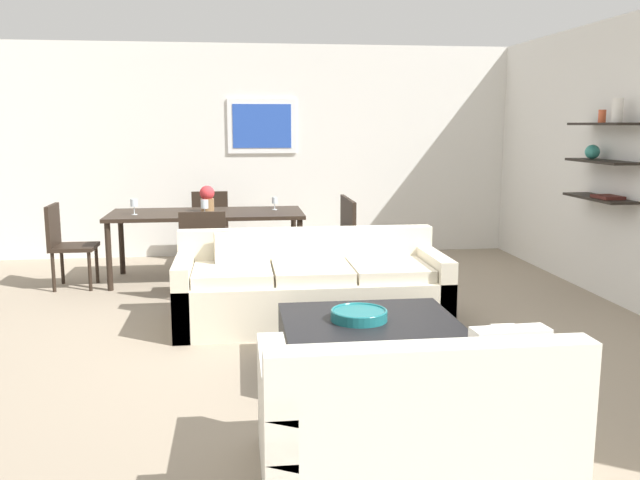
{
  "coord_description": "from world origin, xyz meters",
  "views": [
    {
      "loc": [
        -0.58,
        -5.22,
        1.7
      ],
      "look_at": [
        0.1,
        0.2,
        0.75
      ],
      "focal_mm": 37.58,
      "sensor_mm": 36.0,
      "label": 1
    }
  ],
  "objects_px": {
    "dining_chair_foot": "(204,249)",
    "wine_glass_foot": "(205,205)",
    "coffee_table": "(369,346)",
    "dining_table": "(207,218)",
    "sofa_beige": "(310,290)",
    "dining_chair_right_near": "(341,235)",
    "dining_chair_head": "(210,223)",
    "centerpiece_vase": "(207,198)",
    "wine_glass_left_near": "(134,203)",
    "dining_chair_left_near": "(65,240)",
    "loveseat_white": "(411,419)",
    "dining_chair_right_far": "(335,229)",
    "decorative_bowl": "(359,314)",
    "wine_glass_right_far": "(275,201)"
  },
  "relations": [
    {
      "from": "dining_chair_foot",
      "to": "dining_chair_right_near",
      "type": "distance_m",
      "value": 1.59
    },
    {
      "from": "decorative_bowl",
      "to": "dining_chair_left_near",
      "type": "bearing_deg",
      "value": 132.72
    },
    {
      "from": "dining_chair_foot",
      "to": "wine_glass_left_near",
      "type": "xyz_separation_m",
      "value": [
        -0.75,
        0.75,
        0.37
      ]
    },
    {
      "from": "dining_table",
      "to": "wine_glass_foot",
      "type": "relative_size",
      "value": 11.63
    },
    {
      "from": "dining_chair_right_far",
      "to": "centerpiece_vase",
      "type": "xyz_separation_m",
      "value": [
        -1.44,
        -0.17,
        0.4
      ]
    },
    {
      "from": "loveseat_white",
      "to": "centerpiece_vase",
      "type": "bearing_deg",
      "value": 104.43
    },
    {
      "from": "sofa_beige",
      "to": "dining_chair_right_near",
      "type": "xyz_separation_m",
      "value": [
        0.51,
        1.58,
        0.21
      ]
    },
    {
      "from": "decorative_bowl",
      "to": "dining_table",
      "type": "distance_m",
      "value": 3.23
    },
    {
      "from": "dining_chair_right_near",
      "to": "wine_glass_right_far",
      "type": "bearing_deg",
      "value": 155.74
    },
    {
      "from": "dining_chair_foot",
      "to": "centerpiece_vase",
      "type": "relative_size",
      "value": 3.07
    },
    {
      "from": "wine_glass_foot",
      "to": "sofa_beige",
      "type": "bearing_deg",
      "value": -55.94
    },
    {
      "from": "dining_chair_head",
      "to": "centerpiece_vase",
      "type": "distance_m",
      "value": 0.92
    },
    {
      "from": "dining_chair_foot",
      "to": "wine_glass_foot",
      "type": "distance_m",
      "value": 0.6
    },
    {
      "from": "dining_table",
      "to": "loveseat_white",
      "type": "bearing_deg",
      "value": -75.34
    },
    {
      "from": "wine_glass_foot",
      "to": "dining_chair_head",
      "type": "bearing_deg",
      "value": 90.0
    },
    {
      "from": "dining_chair_right_near",
      "to": "sofa_beige",
      "type": "bearing_deg",
      "value": -107.97
    },
    {
      "from": "sofa_beige",
      "to": "wine_glass_foot",
      "type": "distance_m",
      "value": 1.78
    },
    {
      "from": "loveseat_white",
      "to": "wine_glass_right_far",
      "type": "distance_m",
      "value": 4.54
    },
    {
      "from": "sofa_beige",
      "to": "decorative_bowl",
      "type": "bearing_deg",
      "value": -80.75
    },
    {
      "from": "dining_table",
      "to": "dining_chair_foot",
      "type": "relative_size",
      "value": 2.38
    },
    {
      "from": "wine_glass_foot",
      "to": "centerpiece_vase",
      "type": "xyz_separation_m",
      "value": [
        0.01,
        0.42,
        0.02
      ]
    },
    {
      "from": "dining_chair_right_near",
      "to": "wine_glass_foot",
      "type": "height_order",
      "value": "wine_glass_foot"
    },
    {
      "from": "decorative_bowl",
      "to": "dining_chair_right_far",
      "type": "height_order",
      "value": "dining_chair_right_far"
    },
    {
      "from": "coffee_table",
      "to": "dining_chair_right_far",
      "type": "height_order",
      "value": "dining_chair_right_far"
    },
    {
      "from": "loveseat_white",
      "to": "dining_table",
      "type": "distance_m",
      "value": 4.54
    },
    {
      "from": "sofa_beige",
      "to": "coffee_table",
      "type": "relative_size",
      "value": 1.91
    },
    {
      "from": "coffee_table",
      "to": "loveseat_white",
      "type": "bearing_deg",
      "value": -92.91
    },
    {
      "from": "wine_glass_left_near",
      "to": "dining_chair_head",
      "type": "bearing_deg",
      "value": 52.31
    },
    {
      "from": "dining_chair_foot",
      "to": "wine_glass_right_far",
      "type": "height_order",
      "value": "wine_glass_right_far"
    },
    {
      "from": "coffee_table",
      "to": "dining_table",
      "type": "relative_size",
      "value": 0.57
    },
    {
      "from": "dining_chair_left_near",
      "to": "wine_glass_left_near",
      "type": "relative_size",
      "value": 5.26
    },
    {
      "from": "dining_table",
      "to": "dining_chair_left_near",
      "type": "bearing_deg",
      "value": -172.01
    },
    {
      "from": "dining_table",
      "to": "dining_chair_right_near",
      "type": "relative_size",
      "value": 2.38
    },
    {
      "from": "loveseat_white",
      "to": "dining_chair_right_far",
      "type": "xyz_separation_m",
      "value": [
        0.31,
        4.58,
        0.21
      ]
    },
    {
      "from": "dining_chair_left_near",
      "to": "wine_glass_foot",
      "type": "bearing_deg",
      "value": -7.42
    },
    {
      "from": "loveseat_white",
      "to": "coffee_table",
      "type": "relative_size",
      "value": 1.21
    },
    {
      "from": "coffee_table",
      "to": "dining_chair_right_far",
      "type": "relative_size",
      "value": 1.35
    },
    {
      "from": "wine_glass_right_far",
      "to": "wine_glass_left_near",
      "type": "bearing_deg",
      "value": -171.51
    },
    {
      "from": "dining_chair_left_near",
      "to": "dining_chair_right_near",
      "type": "relative_size",
      "value": 1.0
    },
    {
      "from": "sofa_beige",
      "to": "dining_chair_right_near",
      "type": "relative_size",
      "value": 2.59
    },
    {
      "from": "dining_chair_head",
      "to": "dining_chair_left_near",
      "type": "bearing_deg",
      "value": -143.78
    },
    {
      "from": "wine_glass_left_near",
      "to": "centerpiece_vase",
      "type": "relative_size",
      "value": 0.58
    },
    {
      "from": "dining_table",
      "to": "wine_glass_left_near",
      "type": "height_order",
      "value": "wine_glass_left_near"
    },
    {
      "from": "dining_chair_right_far",
      "to": "centerpiece_vase",
      "type": "bearing_deg",
      "value": -173.15
    },
    {
      "from": "coffee_table",
      "to": "centerpiece_vase",
      "type": "distance_m",
      "value": 3.34
    },
    {
      "from": "dining_table",
      "to": "dining_chair_right_near",
      "type": "distance_m",
      "value": 1.48
    },
    {
      "from": "dining_chair_head",
      "to": "centerpiece_vase",
      "type": "height_order",
      "value": "centerpiece_vase"
    },
    {
      "from": "wine_glass_right_far",
      "to": "centerpiece_vase",
      "type": "xyz_separation_m",
      "value": [
        -0.74,
        -0.08,
        0.05
      ]
    },
    {
      "from": "decorative_bowl",
      "to": "dining_chair_head",
      "type": "xyz_separation_m",
      "value": [
        -1.14,
        3.87,
        0.08
      ]
    },
    {
      "from": "sofa_beige",
      "to": "wine_glass_foot",
      "type": "bearing_deg",
      "value": 124.06
    }
  ]
}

